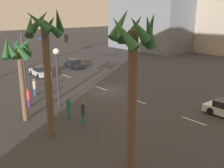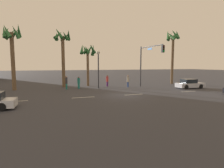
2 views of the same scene
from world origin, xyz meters
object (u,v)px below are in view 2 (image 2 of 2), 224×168
pedestrian_3 (107,80)px  palm_tree_2 (12,43)px  streetlamp (98,62)px  pedestrian_0 (79,82)px  pedestrian_1 (66,82)px  pedestrian_2 (128,81)px  car_0 (190,84)px  traffic_signal (148,59)px  palm_tree_3 (88,54)px  palm_tree_0 (173,44)px  palm_tree_1 (63,46)px

pedestrian_3 → palm_tree_2: palm_tree_2 is taller
streetlamp → pedestrian_0: size_ratio=3.14×
pedestrian_1 → palm_tree_2: bearing=168.3°
pedestrian_1 → streetlamp: bearing=-4.7°
streetlamp → pedestrian_2: size_ratio=2.97×
streetlamp → pedestrian_3: streetlamp is taller
car_0 → pedestrian_3: size_ratio=2.26×
pedestrian_3 → streetlamp: bearing=-134.0°
traffic_signal → palm_tree_3: palm_tree_3 is taller
pedestrian_1 → pedestrian_0: bearing=8.2°
traffic_signal → palm_tree_0: bearing=28.6°
car_0 → traffic_signal: (-5.79, 2.50, 3.77)m
palm_tree_2 → car_0: bearing=-13.8°
pedestrian_0 → pedestrian_3: 5.07m
pedestrian_1 → palm_tree_3: palm_tree_3 is taller
pedestrian_2 → palm_tree_3: 7.95m
traffic_signal → pedestrian_1: 12.52m
streetlamp → pedestrian_1: streetlamp is taller
pedestrian_2 → pedestrian_3: size_ratio=1.02×
palm_tree_1 → palm_tree_3: palm_tree_1 is taller
car_0 → streetlamp: bearing=162.0°
streetlamp → pedestrian_3: 4.18m
traffic_signal → pedestrian_3: traffic_signal is taller
streetlamp → palm_tree_3: bearing=102.2°
palm_tree_2 → traffic_signal: bearing=-10.7°
pedestrian_3 → palm_tree_3: bearing=150.3°
streetlamp → traffic_signal: bearing=-13.5°
car_0 → palm_tree_1: size_ratio=0.46×
pedestrian_0 → palm_tree_2: (-8.74, 1.18, 5.53)m
car_0 → pedestrian_1: pedestrian_1 is taller
pedestrian_2 → palm_tree_2: palm_tree_2 is taller
pedestrian_0 → car_0: bearing=-17.1°
pedestrian_1 → pedestrian_3: 6.86m
palm_tree_2 → palm_tree_3: size_ratio=1.29×
palm_tree_0 → palm_tree_3: bearing=174.9°
car_0 → traffic_signal: traffic_signal is taller
streetlamp → palm_tree_2: bearing=171.1°
car_0 → palm_tree_3: size_ratio=0.59×
pedestrian_2 → pedestrian_0: bearing=176.8°
pedestrian_0 → pedestrian_1: bearing=-171.8°
car_0 → traffic_signal: 7.35m
traffic_signal → car_0: bearing=-23.3°
palm_tree_0 → streetlamp: bearing=-171.1°
pedestrian_0 → palm_tree_0: palm_tree_0 is taller
streetlamp → pedestrian_0: bearing=167.3°
pedestrian_0 → palm_tree_2: size_ratio=0.20×
pedestrian_2 → palm_tree_0: size_ratio=0.19×
streetlamp → pedestrian_0: 4.22m
pedestrian_1 → traffic_signal: bearing=-10.2°
palm_tree_2 → pedestrian_1: bearing=-11.7°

